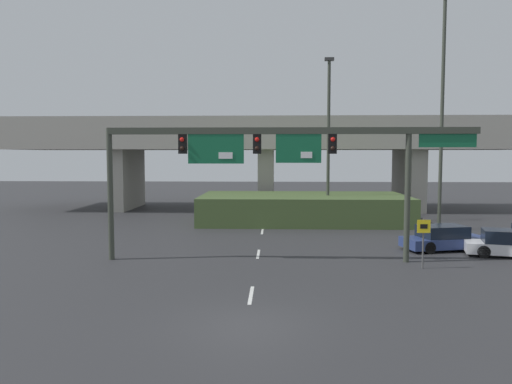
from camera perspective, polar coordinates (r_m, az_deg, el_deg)
The scene contains 10 objects.
ground_plane at distance 15.96m, azimuth -1.16°, elevation -14.84°, with size 160.00×160.00×0.00m, color #2D2D30.
lane_markings at distance 30.19m, azimuth 0.52°, elevation -5.65°, with size 0.14×25.41×0.01m.
signal_gantry at distance 24.23m, azimuth 2.55°, elevation 4.61°, with size 17.99×0.44×6.53m.
speed_limit_sign at distance 24.12m, azimuth 18.58°, elevation -4.79°, with size 0.60×0.11×2.31m.
highway_light_pole_near at distance 38.58m, azimuth 8.28°, elevation 6.35°, with size 0.70×0.36×12.50m.
highway_light_pole_far at distance 36.64m, azimuth 20.50°, elevation 8.99°, with size 0.70×0.36×16.01m.
overpass_bridge at distance 47.71m, azimuth 1.20°, elevation 5.32°, with size 47.55×9.33×8.56m.
grass_embankment at distance 38.86m, azimuth 5.42°, elevation -1.87°, with size 15.75×7.91×2.09m.
parked_sedan_near_right at distance 29.30m, azimuth 20.71°, elevation -4.99°, with size 4.92×2.91×1.36m.
parked_sedan_mid_right at distance 28.79m, azimuth 26.90°, elevation -5.35°, with size 4.58×2.77×1.36m.
Camera 1 is at (0.92, -15.04, 5.24)m, focal length 35.00 mm.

